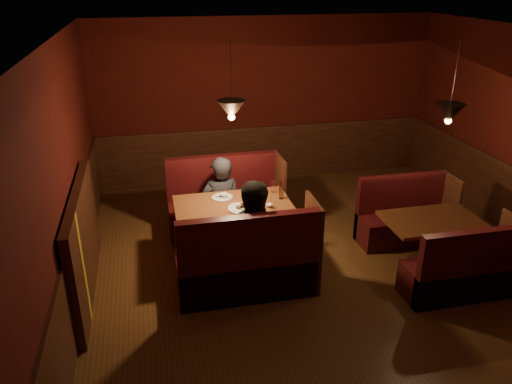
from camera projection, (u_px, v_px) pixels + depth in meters
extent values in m
cube|color=brown|center=(330.00, 280.00, 6.28)|extent=(6.00, 7.00, 0.01)
cube|color=black|center=(347.00, 40.00, 5.11)|extent=(6.00, 7.00, 0.01)
cube|color=#4A120C|center=(266.00, 102.00, 8.83)|extent=(6.00, 0.01, 2.90)
cube|color=#4A120C|center=(60.00, 195.00, 5.10)|extent=(0.01, 7.00, 2.90)
cube|color=black|center=(266.00, 153.00, 9.18)|extent=(6.00, 0.04, 1.00)
cube|color=black|center=(76.00, 274.00, 5.48)|extent=(0.04, 7.00, 1.00)
cube|color=black|center=(84.00, 244.00, 5.79)|extent=(0.10, 2.20, 1.30)
cube|color=gold|center=(84.00, 268.00, 5.31)|extent=(0.01, 0.12, 1.30)
cylinder|color=#333333|center=(231.00, 75.00, 5.76)|extent=(0.01, 0.01, 0.80)
cone|color=black|center=(231.00, 109.00, 5.92)|extent=(0.34, 0.34, 0.22)
sphere|color=#FFBF72|center=(232.00, 117.00, 5.95)|extent=(0.08, 0.08, 0.08)
cylinder|color=#333333|center=(455.00, 78.00, 5.61)|extent=(0.01, 0.01, 0.80)
cone|color=black|center=(449.00, 113.00, 5.77)|extent=(0.34, 0.34, 0.22)
sphere|color=#FFBF72|center=(448.00, 121.00, 5.80)|extent=(0.08, 0.08, 0.08)
cube|color=brown|center=(233.00, 206.00, 6.43)|extent=(1.50, 0.91, 0.05)
cylinder|color=black|center=(234.00, 234.00, 6.59)|extent=(0.15, 0.15, 0.75)
cylinder|color=black|center=(234.00, 257.00, 6.73)|extent=(0.60, 0.60, 0.04)
cylinder|color=silver|center=(240.00, 209.00, 6.28)|extent=(0.30, 0.30, 0.02)
cube|color=black|center=(243.00, 206.00, 6.30)|extent=(0.10, 0.09, 0.04)
ellipsoid|color=silver|center=(238.00, 206.00, 6.27)|extent=(0.08, 0.08, 0.06)
cube|color=tan|center=(247.00, 208.00, 6.22)|extent=(0.09, 0.08, 0.03)
cylinder|color=silver|center=(243.00, 210.00, 6.20)|extent=(0.12, 0.09, 0.01)
cylinder|color=silver|center=(222.00, 197.00, 6.60)|extent=(0.28, 0.28, 0.02)
ellipsoid|color=beige|center=(224.00, 194.00, 6.60)|extent=(0.11, 0.11, 0.06)
cube|color=silver|center=(223.00, 198.00, 6.56)|extent=(0.19, 0.12, 0.00)
cylinder|color=white|center=(256.00, 197.00, 6.51)|extent=(0.06, 0.06, 0.09)
cylinder|color=white|center=(274.00, 187.00, 6.75)|extent=(0.08, 0.08, 0.16)
cylinder|color=white|center=(274.00, 203.00, 6.28)|extent=(0.08, 0.08, 0.16)
cylinder|color=#47230F|center=(281.00, 193.00, 6.55)|extent=(0.06, 0.06, 0.17)
cylinder|color=#47230F|center=(281.00, 184.00, 6.50)|extent=(0.03, 0.03, 0.08)
ellipsoid|color=white|center=(270.00, 205.00, 6.35)|extent=(0.12, 0.11, 0.05)
cube|color=black|center=(225.00, 217.00, 7.34)|extent=(1.61, 0.59, 0.48)
cube|color=black|center=(222.00, 191.00, 7.42)|extent=(1.61, 0.13, 1.13)
cube|color=black|center=(279.00, 192.00, 7.37)|extent=(0.04, 0.59, 1.13)
cube|color=black|center=(246.00, 274.00, 5.95)|extent=(1.61, 0.59, 0.48)
cube|color=black|center=(249.00, 261.00, 5.61)|extent=(1.61, 0.13, 1.13)
cube|color=black|center=(313.00, 243.00, 5.98)|extent=(0.04, 0.59, 1.13)
cube|color=brown|center=(432.00, 221.00, 6.33)|extent=(1.20, 0.77, 0.05)
cylinder|color=black|center=(429.00, 244.00, 6.46)|extent=(0.13, 0.13, 0.63)
cylinder|color=black|center=(425.00, 264.00, 6.58)|extent=(0.51, 0.51, 0.04)
cube|color=black|center=(403.00, 228.00, 7.09)|extent=(1.29, 0.50, 0.41)
cube|color=black|center=(399.00, 206.00, 7.16)|extent=(1.29, 0.11, 0.95)
cube|color=black|center=(448.00, 207.00, 7.12)|extent=(0.04, 0.50, 0.95)
cube|color=black|center=(456.00, 279.00, 5.92)|extent=(1.29, 0.50, 0.41)
cube|color=black|center=(470.00, 268.00, 5.64)|extent=(1.29, 0.11, 0.95)
cube|color=black|center=(510.00, 253.00, 5.95)|extent=(0.04, 0.50, 0.95)
imported|color=black|center=(220.00, 188.00, 6.90)|extent=(0.63, 0.45, 1.61)
imported|color=black|center=(258.00, 222.00, 5.84)|extent=(0.99, 0.88, 1.71)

